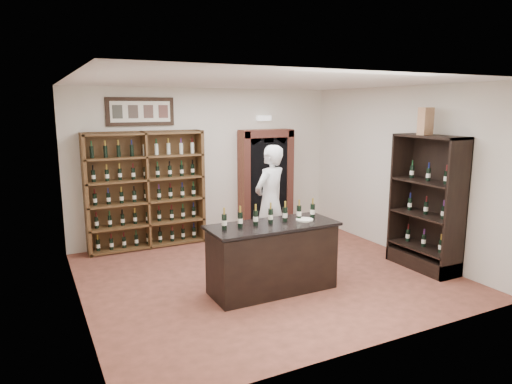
% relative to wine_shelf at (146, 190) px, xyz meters
% --- Properties ---
extents(floor, '(5.50, 5.50, 0.00)m').
position_rel_wine_shelf_xyz_m(floor, '(1.30, -2.33, -1.10)').
color(floor, '#944C3B').
rests_on(floor, ground).
extents(ceiling, '(5.50, 5.50, 0.00)m').
position_rel_wine_shelf_xyz_m(ceiling, '(1.30, -2.33, 1.90)').
color(ceiling, white).
rests_on(ceiling, wall_back).
extents(wall_back, '(5.50, 0.04, 3.00)m').
position_rel_wine_shelf_xyz_m(wall_back, '(1.30, 0.17, 0.40)').
color(wall_back, silver).
rests_on(wall_back, ground).
extents(wall_left, '(0.04, 5.00, 3.00)m').
position_rel_wine_shelf_xyz_m(wall_left, '(-1.45, -2.33, 0.40)').
color(wall_left, silver).
rests_on(wall_left, ground).
extents(wall_right, '(0.04, 5.00, 3.00)m').
position_rel_wine_shelf_xyz_m(wall_right, '(4.05, -2.33, 0.40)').
color(wall_right, silver).
rests_on(wall_right, ground).
extents(wine_shelf, '(2.20, 0.38, 2.20)m').
position_rel_wine_shelf_xyz_m(wine_shelf, '(0.00, 0.00, 0.00)').
color(wine_shelf, '#54381C').
rests_on(wine_shelf, ground).
extents(framed_picture, '(1.25, 0.04, 0.52)m').
position_rel_wine_shelf_xyz_m(framed_picture, '(0.00, 0.14, 1.45)').
color(framed_picture, black).
rests_on(framed_picture, wall_back).
extents(arched_doorway, '(1.17, 0.35, 2.17)m').
position_rel_wine_shelf_xyz_m(arched_doorway, '(2.55, -0.00, 0.04)').
color(arched_doorway, black).
rests_on(arched_doorway, ground).
extents(emergency_light, '(0.30, 0.10, 0.10)m').
position_rel_wine_shelf_xyz_m(emergency_light, '(2.55, 0.09, 1.30)').
color(emergency_light, white).
rests_on(emergency_light, wall_back).
extents(tasting_counter, '(1.88, 0.78, 1.00)m').
position_rel_wine_shelf_xyz_m(tasting_counter, '(1.10, -2.93, -0.61)').
color(tasting_counter, black).
rests_on(tasting_counter, ground).
extents(counter_bottle_0, '(0.07, 0.07, 0.30)m').
position_rel_wine_shelf_xyz_m(counter_bottle_0, '(0.38, -2.87, 0.01)').
color(counter_bottle_0, black).
rests_on(counter_bottle_0, tasting_counter).
extents(counter_bottle_1, '(0.07, 0.07, 0.30)m').
position_rel_wine_shelf_xyz_m(counter_bottle_1, '(0.62, -2.87, 0.01)').
color(counter_bottle_1, black).
rests_on(counter_bottle_1, tasting_counter).
extents(counter_bottle_2, '(0.07, 0.07, 0.30)m').
position_rel_wine_shelf_xyz_m(counter_bottle_2, '(0.86, -2.87, 0.01)').
color(counter_bottle_2, black).
rests_on(counter_bottle_2, tasting_counter).
extents(counter_bottle_3, '(0.07, 0.07, 0.30)m').
position_rel_wine_shelf_xyz_m(counter_bottle_3, '(1.10, -2.87, 0.01)').
color(counter_bottle_3, black).
rests_on(counter_bottle_3, tasting_counter).
extents(counter_bottle_4, '(0.07, 0.07, 0.30)m').
position_rel_wine_shelf_xyz_m(counter_bottle_4, '(1.34, -2.87, 0.01)').
color(counter_bottle_4, black).
rests_on(counter_bottle_4, tasting_counter).
extents(counter_bottle_5, '(0.07, 0.07, 0.30)m').
position_rel_wine_shelf_xyz_m(counter_bottle_5, '(1.58, -2.87, 0.01)').
color(counter_bottle_5, black).
rests_on(counter_bottle_5, tasting_counter).
extents(counter_bottle_6, '(0.07, 0.07, 0.30)m').
position_rel_wine_shelf_xyz_m(counter_bottle_6, '(1.82, -2.87, 0.01)').
color(counter_bottle_6, black).
rests_on(counter_bottle_6, tasting_counter).
extents(side_cabinet, '(0.48, 1.20, 2.20)m').
position_rel_wine_shelf_xyz_m(side_cabinet, '(3.82, -3.23, -0.35)').
color(side_cabinet, black).
rests_on(side_cabinet, ground).
extents(shopkeeper, '(0.86, 0.73, 1.99)m').
position_rel_wine_shelf_xyz_m(shopkeeper, '(1.84, -1.50, -0.11)').
color(shopkeeper, white).
rests_on(shopkeeper, ground).
extents(plate, '(0.25, 0.25, 0.02)m').
position_rel_wine_shelf_xyz_m(plate, '(1.62, -2.96, -0.09)').
color(plate, white).
rests_on(plate, tasting_counter).
extents(wine_crate, '(0.33, 0.20, 0.43)m').
position_rel_wine_shelf_xyz_m(wine_crate, '(3.76, -3.13, 1.32)').
color(wine_crate, tan).
rests_on(wine_crate, side_cabinet).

